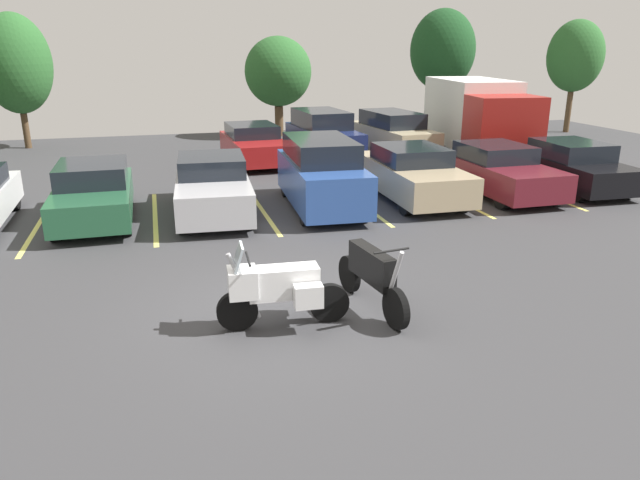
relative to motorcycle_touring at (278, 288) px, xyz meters
name	(u,v)px	position (x,y,z in m)	size (l,w,h in m)	color
ground	(280,312)	(0.14, 0.61, -0.71)	(44.00, 44.00, 0.10)	#38383A
motorcycle_touring	(278,288)	(0.00, 0.00, 0.00)	(2.12, 0.93, 1.41)	black
motorcycle_second	(372,275)	(1.64, 0.23, -0.04)	(0.62, 2.30, 1.32)	black
parking_stripes	(210,213)	(-0.43, 7.09, -0.66)	(25.53, 5.14, 0.01)	#EAE066
car_green	(94,193)	(-3.28, 7.16, 0.05)	(1.86, 4.35, 1.45)	#235638
car_silver	(213,186)	(-0.31, 7.06, 0.07)	(2.16, 4.83, 1.51)	#B7B7BC
car_blue	(321,174)	(2.61, 6.83, 0.28)	(2.01, 4.62, 1.90)	#2D519E
car_tan	(412,173)	(5.42, 7.14, 0.08)	(1.99, 4.85, 1.51)	tan
car_maroon	(498,171)	(8.15, 6.96, 0.05)	(1.91, 4.52, 1.46)	maroon
car_black	(573,166)	(10.74, 6.95, 0.05)	(2.02, 4.30, 1.46)	black
car_far_red	(254,144)	(1.90, 13.80, 0.06)	(2.07, 4.64, 1.44)	maroon
car_far_navy	(323,135)	(4.72, 14.16, 0.26)	(2.07, 4.75, 1.85)	navy
car_far_champagne	(393,134)	(7.55, 13.83, 0.21)	(2.16, 4.93, 1.77)	#C1B289
box_truck	(477,116)	(10.88, 13.13, 0.93)	(3.33, 6.89, 2.97)	#A51E19
tree_far_right	(278,72)	(4.30, 20.59, 2.41)	(3.21, 3.21, 4.72)	#4C3823
tree_center_right	(16,64)	(-7.05, 19.92, 2.87)	(2.88, 2.88, 5.60)	#4C3823
tree_right	(575,56)	(18.91, 17.97, 3.10)	(2.74, 2.74, 5.52)	#4C3823
tree_rear	(443,50)	(13.23, 21.21, 3.37)	(3.39, 3.39, 6.11)	#4C3823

